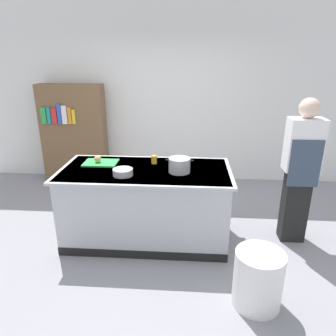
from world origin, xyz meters
name	(u,v)px	position (x,y,z in m)	size (l,w,h in m)	color
ground_plane	(147,237)	(0.00, 0.00, 0.00)	(10.00, 10.00, 0.00)	gray
back_wall	(161,95)	(0.00, 2.10, 1.50)	(6.40, 0.12, 3.00)	white
counter_island	(146,203)	(0.00, 0.00, 0.47)	(1.98, 0.98, 0.90)	#B7BABF
cutting_board	(101,163)	(-0.57, 0.16, 0.91)	(0.40, 0.28, 0.02)	green
onion	(98,159)	(-0.60, 0.15, 0.96)	(0.08, 0.08, 0.08)	tan
stock_pot	(179,165)	(0.40, -0.06, 0.98)	(0.31, 0.24, 0.16)	#B7BABF
mixing_bowl	(123,172)	(-0.22, -0.21, 0.94)	(0.22, 0.22, 0.07)	#B7BABF
juice_cup	(154,160)	(0.08, 0.21, 0.95)	(0.07, 0.07, 0.10)	yellow
trash_bin	(258,279)	(1.14, -1.03, 0.27)	(0.43, 0.43, 0.53)	white
person_chef	(300,169)	(1.78, 0.09, 0.91)	(0.38, 0.25, 1.72)	black
bookshelf	(74,134)	(-1.50, 1.80, 0.85)	(1.10, 0.31, 1.70)	brown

